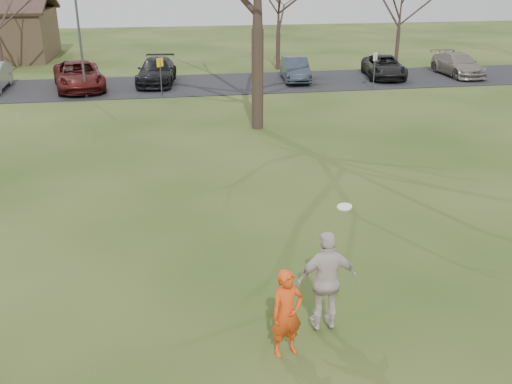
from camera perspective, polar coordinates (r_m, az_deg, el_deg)
The scene contains 13 objects.
ground at distance 10.94m, azimuth 3.76°, elevation -15.21°, with size 120.00×120.00×0.00m, color #1E380F.
parking_strip at distance 34.15m, azimuth -6.22°, elevation 10.80°, with size 62.00×6.50×0.04m, color black.
player_defender at distance 10.25m, azimuth 3.17°, elevation -12.23°, with size 0.62×0.41×1.70m, color #E64812.
car_2 at distance 33.98m, azimuth -17.60°, elevation 11.22°, with size 2.55×5.53×1.54m, color #4C1412.
car_3 at distance 34.52m, azimuth -10.07°, elevation 11.99°, with size 2.06×5.06×1.47m, color black.
car_5 at distance 35.03m, azimuth 4.01°, elevation 12.34°, with size 1.46×4.18×1.38m, color #2B3541.
car_6 at distance 36.94m, azimuth 12.90°, elevation 12.33°, with size 2.23×4.83×1.34m, color black.
car_7 at distance 38.91m, azimuth 19.86°, elevation 12.10°, with size 1.93×4.76×1.38m, color gray.
catching_play at distance 10.73m, azimuth 7.23°, elevation -8.92°, with size 1.19×0.52×2.52m.
lamp_post at distance 31.28m, azimuth -17.67°, elevation 16.23°, with size 0.34×0.34×6.27m.
sign_yellow at distance 30.87m, azimuth -9.70°, elevation 12.13°, with size 0.35×0.35×2.08m.
sign_white at distance 33.18m, azimuth 12.00°, elevation 12.65°, with size 0.35×0.35×2.08m.
small_tree_row at distance 39.14m, azimuth -0.30°, elevation 18.08°, with size 55.00×5.90×8.50m.
Camera 1 is at (-2.19, -8.43, 6.62)m, focal length 39.32 mm.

